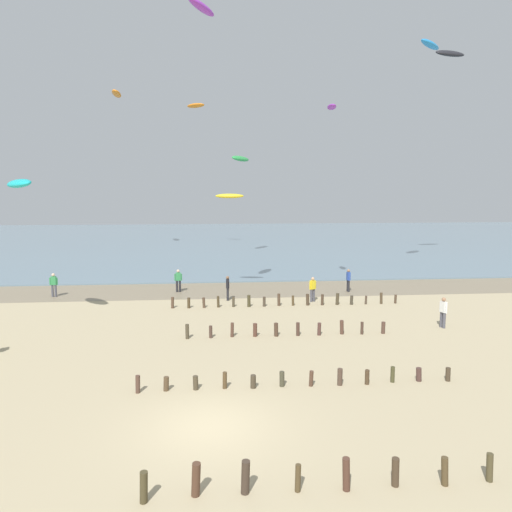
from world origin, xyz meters
The scene contains 21 objects.
ground_plane centered at (0.00, 0.00, 0.00)m, with size 160.00×160.00×0.00m, color tan.
wet_sand_strip centered at (0.00, 21.28, 0.00)m, with size 120.00×5.88×0.01m, color #84755B.
sea centered at (0.00, 59.22, 0.05)m, with size 160.00×70.00×0.10m, color slate.
groyne_near centered at (3.36, 2.92, 0.29)m, with size 12.35×0.35×0.68m.
groyne_mid centered at (3.95, 9.38, 0.35)m, with size 10.55×0.32×0.77m.
groyne_far centered at (4.73, 15.89, 0.36)m, with size 15.09×0.33×0.82m.
person_nearest_camera centered at (10.28, 19.94, 0.92)m, with size 0.23×0.57×1.71m.
person_mid_beach centered at (-2.46, 20.92, 0.92)m, with size 0.57×0.25×1.71m.
person_left_flank centered at (1.15, 17.85, 0.92)m, with size 0.22×0.57×1.71m.
person_right_flank centered at (12.82, 10.10, 0.92)m, with size 0.31×0.55×1.71m.
person_far_down_beach centered at (6.93, 16.92, 0.92)m, with size 0.51×0.37×1.71m.
person_trailing_behind centered at (-11.22, 20.06, 0.92)m, with size 0.57×0.24×1.71m.
kite_aloft_0 centered at (18.83, 26.66, 19.93)m, with size 3.27×1.05×0.52m, color #2384D1.
kite_aloft_1 centered at (24.12, 33.67, 21.23)m, with size 3.37×1.08×0.54m, color black.
kite_aloft_2 centered at (-11.04, 45.07, 18.95)m, with size 3.50×1.12×0.56m, color orange.
kite_aloft_3 centered at (1.41, 20.69, 7.17)m, with size 2.10×0.67×0.34m, color yellow.
kite_aloft_4 centered at (3.32, 39.75, 11.13)m, with size 3.31×1.06×0.53m, color green.
kite_aloft_5 centered at (8.80, 20.20, 13.52)m, with size 1.87×0.60×0.30m, color purple.
kite_aloft_6 centered at (-1.77, 45.73, 17.84)m, with size 2.63×0.84×0.42m, color orange.
kite_aloft_7 centered at (-0.33, 15.37, 18.26)m, with size 2.87×0.92×0.46m, color purple.
kite_aloft_8 centered at (-10.18, 12.38, 7.93)m, with size 2.65×0.85×0.42m, color #19B2B7.
Camera 1 is at (0.23, -14.50, 7.52)m, focal length 33.40 mm.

